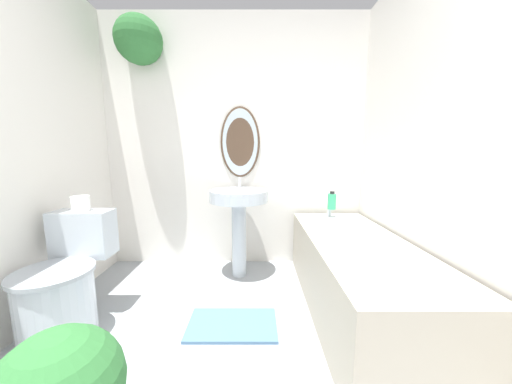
{
  "coord_description": "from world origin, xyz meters",
  "views": [
    {
      "loc": [
        0.2,
        -0.2,
        1.1
      ],
      "look_at": [
        0.2,
        1.45,
        0.86
      ],
      "focal_mm": 18.0,
      "sensor_mm": 36.0,
      "label": 1
    }
  ],
  "objects_px": {
    "toilet": "(66,286)",
    "bathtub": "(358,275)",
    "shampoo_bottle": "(333,201)",
    "toilet_paper_roll": "(82,203)",
    "pedestal_sink": "(240,209)"
  },
  "relations": [
    {
      "from": "shampoo_bottle",
      "to": "toilet_paper_roll",
      "type": "height_order",
      "value": "toilet_paper_roll"
    },
    {
      "from": "pedestal_sink",
      "to": "bathtub",
      "type": "relative_size",
      "value": 0.55
    },
    {
      "from": "toilet",
      "to": "bathtub",
      "type": "xyz_separation_m",
      "value": [
        1.87,
        0.22,
        -0.03
      ]
    },
    {
      "from": "toilet",
      "to": "bathtub",
      "type": "bearing_deg",
      "value": 6.69
    },
    {
      "from": "toilet",
      "to": "shampoo_bottle",
      "type": "xyz_separation_m",
      "value": [
        1.87,
        0.86,
        0.37
      ]
    },
    {
      "from": "pedestal_sink",
      "to": "shampoo_bottle",
      "type": "xyz_separation_m",
      "value": [
        0.85,
        0.08,
        0.06
      ]
    },
    {
      "from": "pedestal_sink",
      "to": "toilet_paper_roll",
      "type": "xyz_separation_m",
      "value": [
        -1.02,
        -0.55,
        0.16
      ]
    },
    {
      "from": "bathtub",
      "to": "toilet_paper_roll",
      "type": "bearing_deg",
      "value": 179.98
    },
    {
      "from": "shampoo_bottle",
      "to": "bathtub",
      "type": "bearing_deg",
      "value": -89.98
    },
    {
      "from": "bathtub",
      "to": "pedestal_sink",
      "type": "bearing_deg",
      "value": 146.91
    },
    {
      "from": "shampoo_bottle",
      "to": "pedestal_sink",
      "type": "bearing_deg",
      "value": -174.49
    },
    {
      "from": "toilet",
      "to": "bathtub",
      "type": "relative_size",
      "value": 0.45
    },
    {
      "from": "toilet",
      "to": "toilet_paper_roll",
      "type": "xyz_separation_m",
      "value": [
        0.0,
        0.22,
        0.47
      ]
    },
    {
      "from": "bathtub",
      "to": "shampoo_bottle",
      "type": "relative_size",
      "value": 9.69
    },
    {
      "from": "toilet",
      "to": "bathtub",
      "type": "height_order",
      "value": "toilet"
    }
  ]
}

